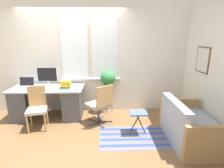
{
  "coord_description": "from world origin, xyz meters",
  "views": [
    {
      "loc": [
        0.79,
        -3.51,
        1.85
      ],
      "look_at": [
        0.91,
        0.18,
        0.85
      ],
      "focal_mm": 28.0,
      "sensor_mm": 36.0,
      "label": 1
    }
  ],
  "objects": [
    {
      "name": "couch_loveseat",
      "position": [
        2.27,
        -0.73,
        0.27
      ],
      "size": [
        0.79,
        1.23,
        0.77
      ],
      "rotation": [
        0.0,
        0.0,
        1.57
      ],
      "color": "#9EA8B2",
      "rests_on": "ground_plane"
    },
    {
      "name": "monitor",
      "position": [
        -0.61,
        0.57,
        0.96
      ],
      "size": [
        0.46,
        0.18,
        0.44
      ],
      "color": "silver",
      "rests_on": "desk"
    },
    {
      "name": "desk_chair_wooden",
      "position": [
        -0.64,
        -0.13,
        0.46
      ],
      "size": [
        0.45,
        0.46,
        0.87
      ],
      "rotation": [
        0.0,
        0.0,
        0.19
      ],
      "color": "#B2844C",
      "rests_on": "ground_plane"
    },
    {
      "name": "keyboard",
      "position": [
        -0.59,
        0.18,
        0.74
      ],
      "size": [
        0.4,
        0.11,
        0.02
      ],
      "color": "silver",
      "rests_on": "desk"
    },
    {
      "name": "ground_plane",
      "position": [
        0.0,
        0.0,
        0.0
      ],
      "size": [
        14.0,
        14.0,
        0.0
      ],
      "primitive_type": "plane",
      "color": "brown"
    },
    {
      "name": "wall_right_with_picture",
      "position": [
        2.8,
        -0.0,
        1.35
      ],
      "size": [
        0.08,
        9.0,
        2.7
      ],
      "color": "white",
      "rests_on": "ground_plane"
    },
    {
      "name": "mouse",
      "position": [
        -0.31,
        0.17,
        0.74
      ],
      "size": [
        0.04,
        0.06,
        0.03
      ],
      "color": "silver",
      "rests_on": "desk"
    },
    {
      "name": "folding_stool",
      "position": [
        1.39,
        -0.44,
        0.4
      ],
      "size": [
        0.34,
        0.28,
        0.46
      ],
      "color": "slate",
      "rests_on": "ground_plane"
    },
    {
      "name": "wall_back_with_window",
      "position": [
        0.02,
        0.8,
        1.36
      ],
      "size": [
        9.0,
        0.12,
        2.7
      ],
      "color": "white",
      "rests_on": "ground_plane"
    },
    {
      "name": "office_chair_swivel",
      "position": [
        0.66,
        -0.02,
        0.47
      ],
      "size": [
        0.62,
        0.63,
        0.89
      ],
      "rotation": [
        0.0,
        0.0,
        3.82
      ],
      "color": "#47474C",
      "rests_on": "ground_plane"
    },
    {
      "name": "laptop",
      "position": [
        -1.06,
        0.4,
        0.78
      ],
      "size": [
        0.35,
        0.26,
        0.23
      ],
      "color": "#B7B7BC",
      "rests_on": "desk"
    },
    {
      "name": "book_stack",
      "position": [
        -0.12,
        0.27,
        0.82
      ],
      "size": [
        0.23,
        0.18,
        0.18
      ],
      "color": "green",
      "rests_on": "desk"
    },
    {
      "name": "floor_rug_striped",
      "position": [
        1.29,
        -0.57,
        0.0
      ],
      "size": [
        1.29,
        0.85,
        0.01
      ],
      "color": "slate",
      "rests_on": "ground_plane"
    },
    {
      "name": "desk",
      "position": [
        -0.57,
        0.36,
        0.38
      ],
      "size": [
        1.63,
        0.72,
        0.73
      ],
      "color": "#9EA3A8",
      "rests_on": "ground_plane"
    },
    {
      "name": "potted_plant",
      "position": [
        0.83,
        0.6,
        0.87
      ],
      "size": [
        0.37,
        0.37,
        0.42
      ],
      "color": "#9E6B4C",
      "rests_on": "plant_stand"
    },
    {
      "name": "plant_stand",
      "position": [
        0.83,
        0.6,
        0.54
      ],
      "size": [
        0.23,
        0.23,
        0.63
      ],
      "color": "#333338",
      "rests_on": "ground_plane"
    }
  ]
}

